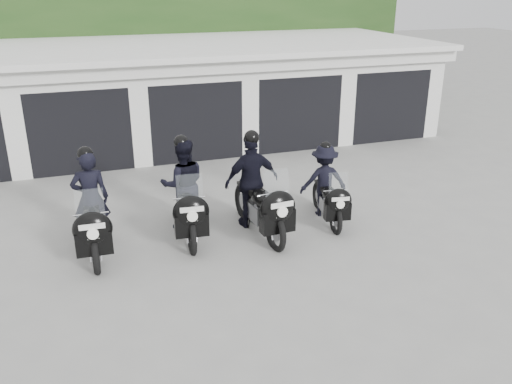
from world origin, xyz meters
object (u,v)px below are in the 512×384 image
object	(u,v)px
police_bike_a	(92,212)
police_bike_c	(256,188)
police_bike_b	(185,192)
police_bike_d	(326,186)

from	to	relation	value
police_bike_a	police_bike_c	world-z (taller)	police_bike_c
police_bike_a	police_bike_b	world-z (taller)	police_bike_b
police_bike_b	police_bike_c	size ratio (longest dim) A/B	0.97
police_bike_b	police_bike_d	world-z (taller)	police_bike_b
police_bike_a	police_bike_b	xyz separation A→B (m)	(1.81, 0.27, 0.05)
police_bike_c	police_bike_d	bearing A→B (deg)	-1.20
police_bike_a	police_bike_b	bearing A→B (deg)	10.70
police_bike_b	police_bike_c	world-z (taller)	police_bike_c
police_bike_a	police_bike_d	xyz separation A→B (m)	(4.80, -0.01, -0.08)
police_bike_b	police_bike_d	bearing A→B (deg)	0.36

